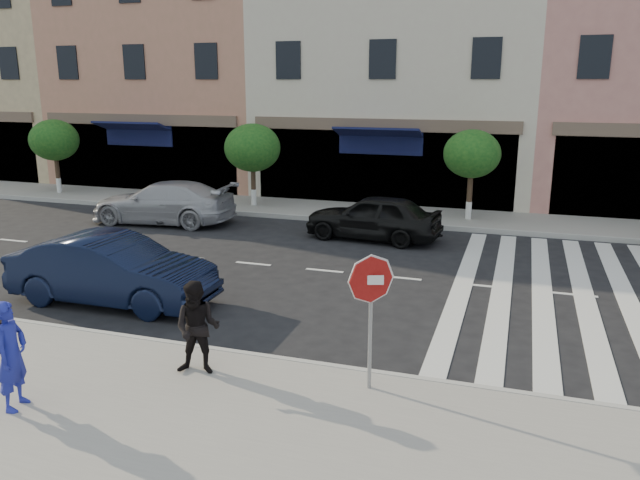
{
  "coord_description": "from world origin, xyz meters",
  "views": [
    {
      "loc": [
        4.65,
        -10.62,
        4.75
      ],
      "look_at": [
        0.6,
        1.8,
        1.4
      ],
      "focal_mm": 35.0,
      "sensor_mm": 36.0,
      "label": 1
    }
  ],
  "objects_px": {
    "walker": "(198,328)",
    "car_far_mid": "(373,217)",
    "photographer": "(11,355)",
    "car_near_mid": "(112,270)",
    "stop_sign": "(371,291)",
    "car_far_left": "(163,202)"
  },
  "relations": [
    {
      "from": "car_near_mid",
      "to": "walker",
      "type": "bearing_deg",
      "value": -127.66
    },
    {
      "from": "stop_sign",
      "to": "car_far_mid",
      "type": "xyz_separation_m",
      "value": [
        -2.24,
        9.68,
        -1.03
      ]
    },
    {
      "from": "walker",
      "to": "car_far_mid",
      "type": "bearing_deg",
      "value": 74.88
    },
    {
      "from": "walker",
      "to": "car_far_left",
      "type": "bearing_deg",
      "value": 112.11
    },
    {
      "from": "photographer",
      "to": "car_far_mid",
      "type": "relative_size",
      "value": 0.39
    },
    {
      "from": "photographer",
      "to": "car_far_mid",
      "type": "bearing_deg",
      "value": -24.27
    },
    {
      "from": "photographer",
      "to": "car_near_mid",
      "type": "relative_size",
      "value": 0.36
    },
    {
      "from": "car_near_mid",
      "to": "car_far_left",
      "type": "distance_m",
      "value": 8.0
    },
    {
      "from": "stop_sign",
      "to": "photographer",
      "type": "distance_m",
      "value": 5.23
    },
    {
      "from": "photographer",
      "to": "car_near_mid",
      "type": "xyz_separation_m",
      "value": [
        -1.61,
        4.52,
        -0.21
      ]
    },
    {
      "from": "stop_sign",
      "to": "car_far_left",
      "type": "xyz_separation_m",
      "value": [
        -9.59,
        9.68,
        -1.01
      ]
    },
    {
      "from": "photographer",
      "to": "walker",
      "type": "bearing_deg",
      "value": -60.08
    },
    {
      "from": "walker",
      "to": "photographer",
      "type": "bearing_deg",
      "value": -149.92
    },
    {
      "from": "walker",
      "to": "car_far_mid",
      "type": "xyz_separation_m",
      "value": [
        0.5,
        10.01,
        -0.22
      ]
    },
    {
      "from": "car_near_mid",
      "to": "car_far_mid",
      "type": "bearing_deg",
      "value": -29.78
    },
    {
      "from": "photographer",
      "to": "car_far_left",
      "type": "distance_m",
      "value": 12.79
    },
    {
      "from": "car_far_left",
      "to": "car_far_mid",
      "type": "distance_m",
      "value": 7.35
    },
    {
      "from": "photographer",
      "to": "car_far_left",
      "type": "bearing_deg",
      "value": 9.98
    },
    {
      "from": "car_near_mid",
      "to": "car_far_mid",
      "type": "relative_size",
      "value": 1.1
    },
    {
      "from": "stop_sign",
      "to": "car_far_mid",
      "type": "height_order",
      "value": "stop_sign"
    },
    {
      "from": "stop_sign",
      "to": "car_far_mid",
      "type": "bearing_deg",
      "value": 85.06
    },
    {
      "from": "walker",
      "to": "car_far_mid",
      "type": "height_order",
      "value": "walker"
    }
  ]
}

